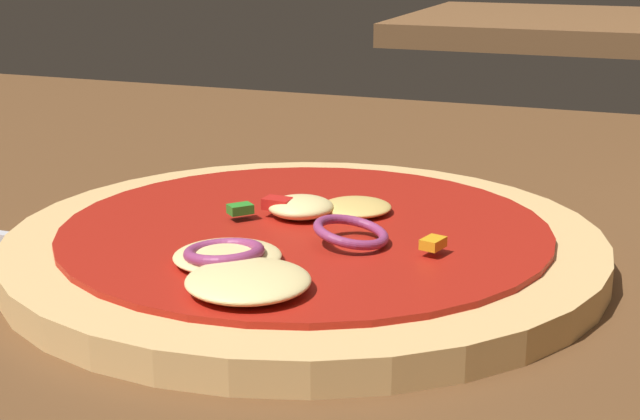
# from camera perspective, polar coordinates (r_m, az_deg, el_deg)

# --- Properties ---
(dining_table) EXTENTS (1.32, 0.84, 0.04)m
(dining_table) POSITION_cam_1_polar(r_m,az_deg,el_deg) (0.51, -4.06, -3.52)
(dining_table) COLOR brown
(dining_table) RESTS_ON ground
(pizza) EXTENTS (0.29, 0.29, 0.03)m
(pizza) POSITION_cam_1_polar(r_m,az_deg,el_deg) (0.46, -0.97, -2.05)
(pizza) COLOR tan
(pizza) RESTS_ON dining_table
(background_table) EXTENTS (0.74, 0.54, 0.04)m
(background_table) POSITION_cam_1_polar(r_m,az_deg,el_deg) (1.82, 17.14, 10.28)
(background_table) COLOR brown
(background_table) RESTS_ON ground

